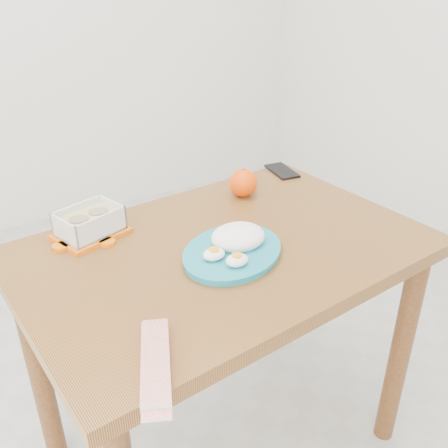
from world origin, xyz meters
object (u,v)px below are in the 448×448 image
dining_table (224,284)px  food_container (90,223)px  smartphone (282,171)px  orange_fruit (243,183)px  rice_plate (234,245)px

dining_table → food_container: (-0.28, 0.22, 0.16)m
dining_table → smartphone: size_ratio=7.93×
food_container → orange_fruit: orange_fruit is taller
dining_table → food_container: food_container is taller
orange_fruit → rice_plate: bearing=-125.8°
dining_table → rice_plate: bearing=-96.0°
food_container → rice_plate: 0.39m
rice_plate → food_container: bearing=106.9°
dining_table → orange_fruit: orange_fruit is taller
dining_table → rice_plate: 0.15m
food_container → smartphone: 0.71m
dining_table → rice_plate: rice_plate is taller
food_container → orange_fruit: bearing=-17.0°
rice_plate → smartphone: bearing=12.9°
orange_fruit → rice_plate: (-0.20, -0.28, -0.02)m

